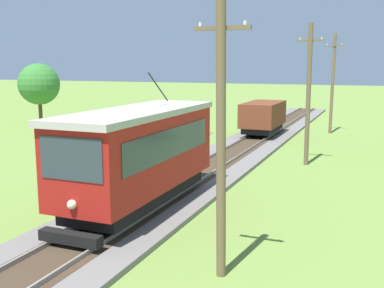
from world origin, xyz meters
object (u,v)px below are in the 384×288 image
at_px(red_tram, 139,154).
at_px(utility_pole_mid, 308,94).
at_px(gravel_pile, 194,128).
at_px(utility_pole_far, 333,83).
at_px(utility_pole_near_tram, 221,137).
at_px(freight_car, 263,117).
at_px(tree_right_near, 39,84).

height_order(red_tram, utility_pole_mid, utility_pole_mid).
height_order(red_tram, gravel_pile, red_tram).
relative_size(utility_pole_mid, utility_pole_far, 0.97).
height_order(red_tram, utility_pole_near_tram, utility_pole_near_tram).
xyz_separation_m(red_tram, freight_car, (-0.00, 19.02, -0.64)).
bearing_deg(red_tram, gravel_pile, 106.07).
relative_size(utility_pole_near_tram, utility_pole_far, 0.92).
bearing_deg(utility_pole_mid, tree_right_near, 164.10).
xyz_separation_m(red_tram, gravel_pile, (-5.45, 18.90, -1.75)).
xyz_separation_m(red_tram, utility_pole_near_tram, (4.43, -3.94, 1.45)).
distance_m(freight_car, utility_pole_far, 6.60).
bearing_deg(gravel_pile, freight_car, 1.32).
height_order(freight_car, utility_pole_mid, utility_pole_mid).
xyz_separation_m(utility_pole_mid, gravel_pile, (-9.88, 8.40, -3.41)).
xyz_separation_m(red_tram, utility_pole_far, (4.43, 23.27, 1.77)).
bearing_deg(utility_pole_mid, red_tram, -112.89).
bearing_deg(red_tram, utility_pole_far, 79.21).
distance_m(red_tram, gravel_pile, 19.74).
xyz_separation_m(freight_car, gravel_pile, (-5.44, -0.12, -1.12)).
bearing_deg(tree_right_near, utility_pole_near_tram, -42.00).
xyz_separation_m(utility_pole_mid, utility_pole_far, (0.00, 12.77, 0.11)).
height_order(red_tram, freight_car, red_tram).
relative_size(red_tram, utility_pole_far, 1.10).
bearing_deg(freight_car, red_tram, -89.99).
relative_size(red_tram, utility_pole_mid, 1.14).
relative_size(red_tram, gravel_pile, 2.86).
xyz_separation_m(freight_car, utility_pole_mid, (4.44, -8.52, 2.30)).
distance_m(red_tram, utility_pole_far, 23.76).
height_order(red_tram, tree_right_near, tree_right_near).
relative_size(freight_car, gravel_pile, 1.74).
bearing_deg(utility_pole_near_tram, red_tram, 138.36).
distance_m(freight_car, gravel_pile, 5.56).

